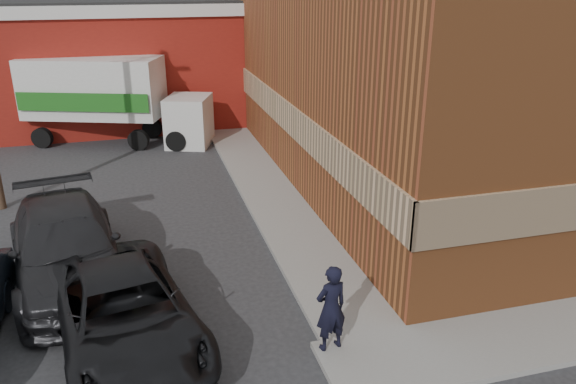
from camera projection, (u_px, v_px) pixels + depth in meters
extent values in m
plane|color=#28282B|center=(335.00, 343.00, 10.83)|extent=(90.00, 90.00, 0.00)
cube|color=brown|center=(482.00, 41.00, 19.39)|extent=(14.00, 18.00, 9.00)
cube|color=#D6AE84|center=(286.00, 116.00, 18.45)|extent=(0.08, 18.16, 1.00)
cube|color=gray|center=(262.00, 182.00, 19.05)|extent=(1.80, 18.00, 0.12)
cube|color=maroon|center=(72.00, 68.00, 26.42)|extent=(16.00, 8.00, 5.00)
cube|color=silver|center=(64.00, 7.00, 25.42)|extent=(16.30, 8.30, 0.50)
cube|color=black|center=(63.00, 0.00, 25.31)|extent=(16.00, 8.00, 0.10)
imported|color=black|center=(331.00, 308.00, 10.20)|extent=(0.70, 0.53, 1.71)
imported|color=black|center=(125.00, 313.00, 10.49)|extent=(3.39, 5.60, 1.45)
imported|color=#242427|center=(66.00, 247.00, 12.82)|extent=(3.27, 6.04, 1.66)
cube|color=silver|center=(93.00, 87.00, 22.89)|extent=(5.91, 3.94, 2.38)
cube|color=#1E651A|center=(83.00, 102.00, 21.99)|extent=(5.00, 1.83, 0.73)
cube|color=silver|center=(181.00, 121.00, 23.10)|extent=(2.24, 2.46, 2.01)
cylinder|color=black|center=(42.00, 138.00, 22.89)|extent=(0.87, 0.54, 0.82)
cylinder|color=black|center=(63.00, 126.00, 24.59)|extent=(0.87, 0.54, 0.82)
cylinder|color=black|center=(139.00, 140.00, 22.59)|extent=(0.87, 0.54, 0.82)
cylinder|color=black|center=(152.00, 128.00, 24.29)|extent=(0.87, 0.54, 0.82)
cylinder|color=black|center=(176.00, 141.00, 22.47)|extent=(0.87, 0.54, 0.82)
cylinder|color=black|center=(188.00, 129.00, 24.17)|extent=(0.87, 0.54, 0.82)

